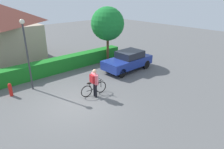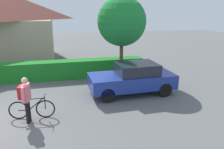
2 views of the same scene
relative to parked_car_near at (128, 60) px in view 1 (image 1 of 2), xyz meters
The scene contains 8 objects.
ground_plane 6.40m from the parked_car_near, 162.51° to the right, with size 60.00×60.00×0.00m, color #5A5A5A.
hedge_row 6.92m from the parked_car_near, 151.24° to the left, with size 15.39×0.90×1.06m, color #1B7622.
parked_car_near is the anchor object (origin of this frame).
bicycle 4.83m from the parked_car_near, 160.59° to the right, with size 1.71×0.50×0.89m.
person_rider 5.05m from the parked_car_near, 158.32° to the right, with size 0.40×0.68×1.72m.
street_lamp 7.46m from the parked_car_near, 167.16° to the left, with size 0.28×0.28×4.33m.
tree_kerbside 3.64m from the parked_car_near, 86.34° to the left, with size 2.78×2.78×4.70m.
fire_hydrant 8.46m from the parked_car_near, 169.46° to the left, with size 0.20×0.20×0.81m.
Camera 1 is at (-4.82, -8.43, 5.65)m, focal length 32.19 mm.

